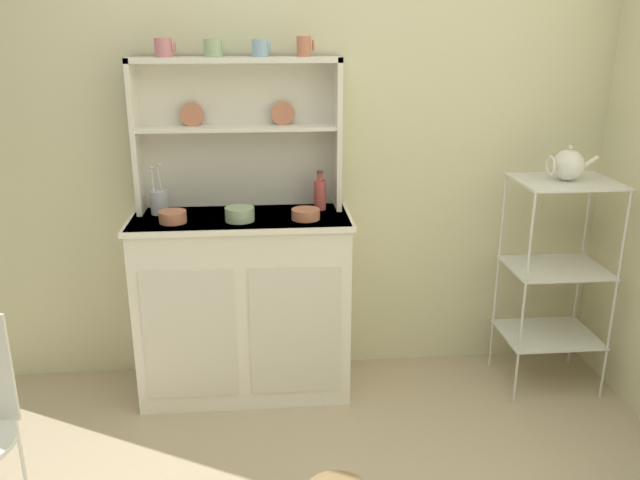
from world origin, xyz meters
TOP-DOWN VIEW (x-y plane):
  - wall_back at (0.00, 1.62)m, footprint 3.84×0.05m
  - hutch_cabinet at (-0.24, 1.37)m, footprint 1.03×0.45m
  - hutch_shelf_unit at (-0.24, 1.53)m, footprint 0.96×0.18m
  - bakers_rack at (1.28, 1.30)m, footprint 0.46×0.37m
  - cup_rose_0 at (-0.55, 1.49)m, footprint 0.09×0.08m
  - cup_sage_1 at (-0.34, 1.49)m, footprint 0.10×0.08m
  - cup_sky_2 at (-0.13, 1.49)m, footprint 0.09×0.07m
  - cup_terracotta_3 at (0.07, 1.49)m, footprint 0.08×0.07m
  - bowl_mixing_large at (-0.54, 1.29)m, footprint 0.12×0.12m
  - bowl_floral_medium at (-0.24, 1.29)m, footprint 0.13×0.13m
  - bowl_cream_small at (0.06, 1.29)m, footprint 0.13×0.13m
  - jam_bottle at (0.14, 1.45)m, footprint 0.06×0.06m
  - utensil_jar at (-0.62, 1.45)m, footprint 0.08×0.08m
  - porcelain_teapot at (1.28, 1.30)m, footprint 0.24×0.14m

SIDE VIEW (x-z plane):
  - hutch_cabinet at x=-0.24m, z-range 0.01..0.92m
  - bakers_rack at x=1.28m, z-range 0.13..1.19m
  - bowl_cream_small at x=0.06m, z-range 0.91..0.95m
  - bowl_mixing_large at x=-0.54m, z-range 0.91..0.96m
  - bowl_floral_medium at x=-0.24m, z-range 0.91..0.97m
  - utensil_jar at x=-0.62m, z-range 0.84..1.08m
  - jam_bottle at x=0.14m, z-range 0.89..1.08m
  - porcelain_teapot at x=1.28m, z-range 1.05..1.22m
  - wall_back at x=0.00m, z-range 0.00..2.50m
  - hutch_shelf_unit at x=-0.24m, z-range 0.96..1.67m
  - cup_sky_2 at x=-0.13m, z-range 1.62..1.69m
  - cup_sage_1 at x=-0.34m, z-range 1.62..1.69m
  - cup_rose_0 at x=-0.55m, z-range 1.62..1.70m
  - cup_terracotta_3 at x=0.07m, z-range 1.62..1.70m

